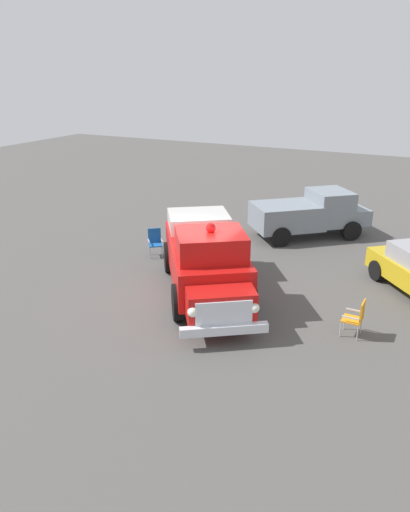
{
  "coord_description": "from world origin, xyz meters",
  "views": [
    {
      "loc": [
        6.32,
        -11.99,
        6.58
      ],
      "look_at": [
        0.07,
        0.52,
        1.17
      ],
      "focal_mm": 34.04,
      "sensor_mm": 36.0,
      "label": 1
    }
  ],
  "objects_px": {
    "vintage_fire_truck": "(206,258)",
    "lawn_chair_spare": "(155,240)",
    "parked_pickup": "(310,213)",
    "lawn_chair_by_car": "(357,316)"
  },
  "relations": [
    {
      "from": "parked_pickup",
      "to": "lawn_chair_spare",
      "type": "bearing_deg",
      "value": -133.74
    },
    {
      "from": "lawn_chair_by_car",
      "to": "vintage_fire_truck",
      "type": "bearing_deg",
      "value": 173.15
    },
    {
      "from": "vintage_fire_truck",
      "to": "parked_pickup",
      "type": "height_order",
      "value": "vintage_fire_truck"
    },
    {
      "from": "vintage_fire_truck",
      "to": "parked_pickup",
      "type": "distance_m",
      "value": 7.07
    },
    {
      "from": "parked_pickup",
      "to": "lawn_chair_by_car",
      "type": "height_order",
      "value": "parked_pickup"
    },
    {
      "from": "vintage_fire_truck",
      "to": "parked_pickup",
      "type": "bearing_deg",
      "value": 79.01
    },
    {
      "from": "lawn_chair_by_car",
      "to": "lawn_chair_spare",
      "type": "bearing_deg",
      "value": 160.9
    },
    {
      "from": "lawn_chair_by_car",
      "to": "lawn_chair_spare",
      "type": "distance_m",
      "value": 8.33
    },
    {
      "from": "vintage_fire_truck",
      "to": "lawn_chair_spare",
      "type": "relative_size",
      "value": 6.01
    },
    {
      "from": "vintage_fire_truck",
      "to": "lawn_chair_spare",
      "type": "height_order",
      "value": "vintage_fire_truck"
    }
  ]
}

